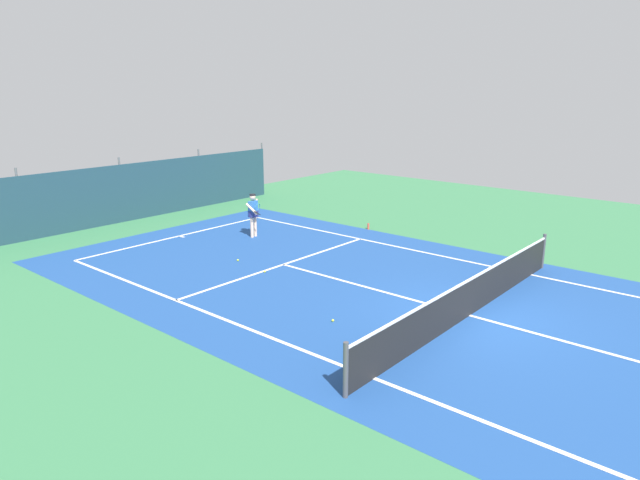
# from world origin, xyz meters

# --- Properties ---
(ground_plane) EXTENTS (36.00, 36.00, 0.00)m
(ground_plane) POSITION_xyz_m (0.00, 0.00, 0.00)
(ground_plane) COLOR #387A4C
(court_surface) EXTENTS (11.02, 26.60, 0.01)m
(court_surface) POSITION_xyz_m (0.00, 0.00, 0.00)
(court_surface) COLOR #1E478C
(court_surface) RESTS_ON ground
(tennis_net) EXTENTS (10.12, 0.10, 1.10)m
(tennis_net) POSITION_xyz_m (0.00, 0.00, 0.51)
(tennis_net) COLOR black
(tennis_net) RESTS_ON ground
(back_fence) EXTENTS (16.30, 0.98, 2.70)m
(back_fence) POSITION_xyz_m (-0.00, 16.14, 0.67)
(back_fence) COLOR #1E3D4C
(back_fence) RESTS_ON ground
(tennis_player) EXTENTS (0.64, 0.80, 1.64)m
(tennis_player) POSITION_xyz_m (1.78, 9.66, 0.96)
(tennis_player) COLOR beige
(tennis_player) RESTS_ON ground
(tennis_ball_near_player) EXTENTS (0.07, 0.07, 0.07)m
(tennis_ball_near_player) POSITION_xyz_m (-0.94, 6.29, 0.03)
(tennis_ball_near_player) COLOR #CCDB33
(tennis_ball_near_player) RESTS_ON ground
(tennis_ball_midcourt) EXTENTS (0.07, 0.07, 0.07)m
(tennis_ball_midcourt) POSITION_xyz_m (-0.68, 7.80, 0.03)
(tennis_ball_midcourt) COLOR #CCDB33
(tennis_ball_midcourt) RESTS_ON ground
(tennis_ball_by_sideline) EXTENTS (0.07, 0.07, 0.07)m
(tennis_ball_by_sideline) POSITION_xyz_m (-2.48, 2.35, 0.03)
(tennis_ball_by_sideline) COLOR #CCDB33
(tennis_ball_by_sideline) RESTS_ON ground
(parked_car) EXTENTS (2.32, 4.35, 1.68)m
(parked_car) POSITION_xyz_m (-0.04, 18.34, 0.84)
(parked_car) COLOR black
(parked_car) RESTS_ON ground
(water_bottle) EXTENTS (0.08, 0.08, 0.24)m
(water_bottle) POSITION_xyz_m (5.56, 7.06, 0.12)
(water_bottle) COLOR #D84C38
(water_bottle) RESTS_ON ground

